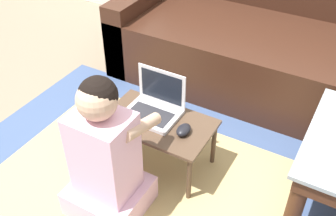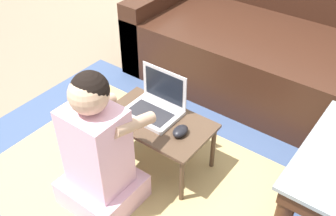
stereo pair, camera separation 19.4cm
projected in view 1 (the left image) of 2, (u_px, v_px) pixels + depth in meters
ground_plane at (164, 171)px, 2.08m from camera, size 16.00×16.00×0.00m
area_rug at (141, 184)px, 2.00m from camera, size 2.02×1.52×0.01m
couch at (280, 45)px, 2.58m from camera, size 2.08×0.94×0.81m
laptop_desk at (158, 126)px, 1.97m from camera, size 0.55×0.33×0.29m
laptop at (154, 107)px, 1.98m from camera, size 0.27×0.21×0.22m
computer_mouse at (184, 130)px, 1.87m from camera, size 0.06×0.09×0.04m
person_seated at (106, 159)px, 1.71m from camera, size 0.34×0.40×0.73m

